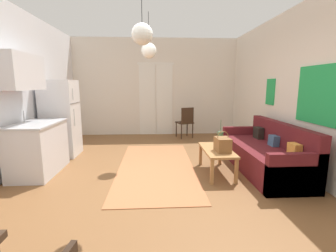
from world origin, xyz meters
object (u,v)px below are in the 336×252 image
at_px(pendant_lamp_far, 149,51).
at_px(coffee_table, 217,152).
at_px(refrigerator, 61,118).
at_px(accent_chair, 186,121).
at_px(couch, 266,155).
at_px(pendant_lamp_near, 142,34).
at_px(handbag, 223,144).
at_px(bamboo_vase, 220,139).

bearing_deg(pendant_lamp_far, coffee_table, -38.32).
bearing_deg(coffee_table, refrigerator, 157.63).
bearing_deg(coffee_table, accent_chair, 93.56).
height_order(couch, pendant_lamp_near, pendant_lamp_near).
bearing_deg(refrigerator, accent_chair, 27.77).
bearing_deg(pendant_lamp_near, refrigerator, 130.19).
height_order(refrigerator, pendant_lamp_far, pendant_lamp_far).
xyz_separation_m(handbag, refrigerator, (-3.12, 1.42, 0.25)).
bearing_deg(coffee_table, pendant_lamp_far, 141.68).
distance_m(couch, handbag, 0.97).
bearing_deg(pendant_lamp_near, pendant_lamp_far, 88.89).
bearing_deg(accent_chair, handbag, 74.37).
relative_size(couch, bamboo_vase, 4.49).
xyz_separation_m(accent_chair, pendant_lamp_far, (-0.99, -1.87, 1.68)).
bearing_deg(pendant_lamp_near, handbag, 32.59).
height_order(coffee_table, bamboo_vase, bamboo_vase).
distance_m(pendant_lamp_near, pendant_lamp_far, 1.87).
bearing_deg(refrigerator, handbag, -24.46).
bearing_deg(handbag, couch, 16.77).
distance_m(refrigerator, accent_chair, 3.29).
height_order(couch, bamboo_vase, bamboo_vase).
bearing_deg(accent_chair, couch, 92.56).
bearing_deg(pendant_lamp_near, accent_chair, 74.67).
bearing_deg(bamboo_vase, pendant_lamp_far, 151.34).
xyz_separation_m(couch, pendant_lamp_near, (-2.13, -1.06, 1.82)).
bearing_deg(pendant_lamp_near, couch, 26.51).
xyz_separation_m(couch, refrigerator, (-4.00, 1.15, 0.53)).
xyz_separation_m(handbag, pendant_lamp_near, (-1.25, -0.80, 1.55)).
bearing_deg(refrigerator, coffee_table, -22.37).
distance_m(handbag, refrigerator, 3.43).
relative_size(refrigerator, pendant_lamp_near, 1.78).
relative_size(handbag, accent_chair, 0.39).
relative_size(couch, refrigerator, 1.31).
bearing_deg(accent_chair, coffee_table, 73.63).
distance_m(couch, refrigerator, 4.20).
height_order(handbag, pendant_lamp_far, pendant_lamp_far).
bearing_deg(pendant_lamp_far, handbag, -41.57).
xyz_separation_m(coffee_table, handbag, (0.05, -0.15, 0.18)).
distance_m(bamboo_vase, pendant_lamp_near, 2.34).
relative_size(handbag, pendant_lamp_far, 0.40).
distance_m(handbag, pendant_lamp_near, 2.14).
bearing_deg(couch, accent_chair, 112.49).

